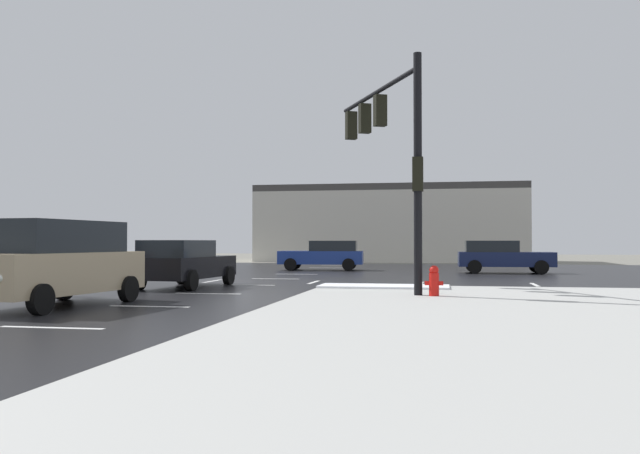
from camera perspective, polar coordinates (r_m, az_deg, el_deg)
ground_plane at (r=25.90m, az=-4.89°, el=-4.68°), size 120.00×120.00×0.00m
road_asphalt at (r=25.90m, az=-4.89°, el=-4.66°), size 44.00×44.00×0.02m
snow_strip_curbside at (r=21.05m, az=5.42°, el=-5.01°), size 4.00×1.60×0.06m
lane_markings at (r=24.26m, az=-3.01°, el=-4.86°), size 36.15×36.15×0.01m
traffic_signal_mast at (r=20.06m, az=5.91°, el=7.47°), size 2.94×5.70×6.44m
fire_hydrant at (r=17.83m, az=9.62°, el=-4.50°), size 0.48×0.26×0.79m
strip_building_background at (r=53.49m, az=6.03°, el=0.24°), size 20.41×8.00×5.86m
sedan_navy at (r=33.90m, az=15.14°, el=-2.39°), size 4.57×2.09×1.58m
sedan_white at (r=39.15m, az=-21.48°, el=-2.18°), size 2.21×4.61×1.58m
sedan_black at (r=22.93m, az=-11.43°, el=-2.97°), size 2.27×4.63×1.58m
suv_tan at (r=17.09m, az=-21.61°, el=-2.71°), size 2.58×4.98×2.03m
sedan_blue at (r=36.21m, az=0.37°, el=-2.35°), size 4.64×2.31×1.58m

